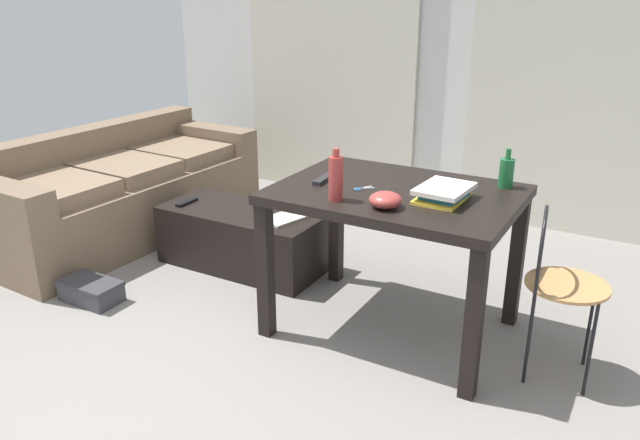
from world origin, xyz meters
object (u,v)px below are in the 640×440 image
object	(u,v)px
coffee_table	(243,238)
shoebox	(91,291)
craft_table	(396,211)
wire_chair	(554,271)
bottle_near	(336,178)
tv_remote_primary	(187,202)
tv_remote_on_table	(323,179)
bottle_far	(506,172)
couch	(119,192)
book_stack	(444,193)
scissors	(361,189)
bowl	(385,200)
magazine	(285,218)

from	to	relation	value
coffee_table	shoebox	xyz separation A→B (m)	(-0.48, -0.85, -0.13)
craft_table	wire_chair	xyz separation A→B (m)	(0.79, -0.01, -0.15)
bottle_near	tv_remote_primary	world-z (taller)	bottle_near
tv_remote_primary	wire_chair	bearing A→B (deg)	-4.27
bottle_near	tv_remote_on_table	xyz separation A→B (m)	(-0.20, 0.23, -0.10)
bottle_far	tv_remote_on_table	distance (m)	0.92
couch	book_stack	xyz separation A→B (m)	(2.56, -0.34, 0.51)
couch	craft_table	size ratio (longest dim) A/B	1.79
tv_remote_on_table	scissors	bearing A→B (deg)	-10.88
bottle_near	shoebox	world-z (taller)	bottle_near
book_stack	scissors	xyz separation A→B (m)	(-0.41, -0.04, -0.03)
bottle_far	scissors	bearing A→B (deg)	-147.81
couch	tv_remote_primary	xyz separation A→B (m)	(0.75, -0.12, 0.08)
wire_chair	tv_remote_on_table	distance (m)	1.21
bowl	tv_remote_on_table	bearing A→B (deg)	153.98
coffee_table	shoebox	bearing A→B (deg)	-119.27
couch	tv_remote_primary	world-z (taller)	couch
couch	book_stack	size ratio (longest dim) A/B	6.93
bowl	craft_table	bearing A→B (deg)	102.39
craft_table	tv_remote_on_table	xyz separation A→B (m)	(-0.39, -0.05, 0.12)
couch	scissors	world-z (taller)	scissors
bottle_far	tv_remote_primary	distance (m)	2.06
tv_remote_primary	coffee_table	bearing A→B (deg)	12.15
shoebox	couch	bearing A→B (deg)	126.88
scissors	tv_remote_on_table	bearing A→B (deg)	174.27
scissors	magazine	bearing A→B (deg)	153.58
couch	coffee_table	distance (m)	1.15
bowl	tv_remote_on_table	xyz separation A→B (m)	(-0.45, 0.22, -0.03)
bottle_near	book_stack	bearing A→B (deg)	29.22
scissors	bowl	bearing A→B (deg)	-41.97
scissors	wire_chair	bearing A→B (deg)	3.70
coffee_table	bottle_near	world-z (taller)	bottle_near
bowl	shoebox	size ratio (longest dim) A/B	0.42
couch	bottle_near	size ratio (longest dim) A/B	8.49
scissors	magazine	size ratio (longest dim) A/B	0.36
bottle_far	scissors	size ratio (longest dim) A/B	1.98
bowl	couch	bearing A→B (deg)	166.37
coffee_table	bottle_near	distance (m)	1.32
craft_table	book_stack	xyz separation A→B (m)	(0.25, -0.04, 0.15)
coffee_table	tv_remote_on_table	size ratio (longest dim) A/B	5.75
craft_table	wire_chair	bearing A→B (deg)	-0.86
couch	bottle_near	world-z (taller)	bottle_near
bowl	shoebox	bearing A→B (deg)	-169.47
coffee_table	tv_remote_on_table	bearing A→B (deg)	-22.23
coffee_table	wire_chair	bearing A→B (deg)	-8.13
shoebox	bottle_near	bearing A→B (deg)	11.69
couch	wire_chair	size ratio (longest dim) A/B	2.56
wire_chair	tv_remote_primary	xyz separation A→B (m)	(-2.34, 0.20, -0.13)
couch	bottle_far	xyz separation A→B (m)	(2.76, 0.01, 0.55)
couch	coffee_table	xyz separation A→B (m)	(1.14, -0.04, -0.12)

